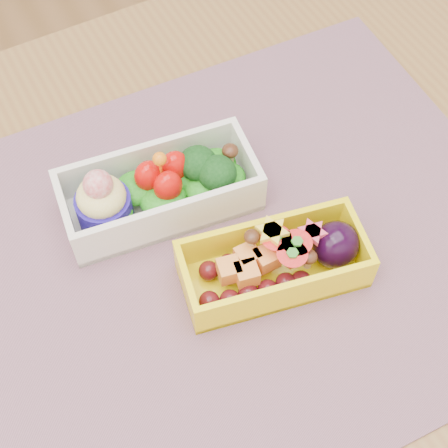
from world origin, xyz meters
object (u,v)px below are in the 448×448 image
bento_white (159,190)px  bento_yellow (278,262)px  table (237,323)px  placemat (220,253)px

bento_white → bento_yellow: (0.06, -0.12, -0.00)m
bento_white → bento_yellow: size_ratio=1.10×
table → placemat: bearing=95.3°
placemat → bento_yellow: size_ratio=3.31×
table → placemat: (-0.00, 0.03, 0.10)m
placemat → table: bearing=-84.7°
placemat → bento_white: bento_white is taller
bento_yellow → placemat: bearing=137.9°
table → placemat: size_ratio=2.02×
table → bento_yellow: bearing=-25.3°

